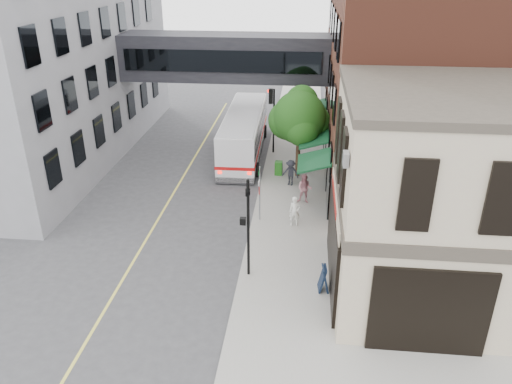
% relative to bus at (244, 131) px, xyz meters
% --- Properties ---
extents(ground, '(120.00, 120.00, 0.00)m').
position_rel_bus_xyz_m(ground, '(1.65, -16.90, -1.66)').
color(ground, '#38383A').
rests_on(ground, ground).
extents(sidewalk_main, '(4.00, 60.00, 0.15)m').
position_rel_bus_xyz_m(sidewalk_main, '(3.65, -2.90, -1.58)').
color(sidewalk_main, gray).
rests_on(sidewalk_main, ground).
extents(corner_building, '(10.19, 8.12, 8.45)m').
position_rel_bus_xyz_m(corner_building, '(10.63, -14.90, 2.55)').
color(corner_building, '#B6AC8B').
rests_on(corner_building, ground).
extents(brick_building, '(13.76, 18.00, 14.00)m').
position_rel_bus_xyz_m(brick_building, '(11.63, -1.90, 5.33)').
color(brick_building, '#55271A').
rests_on(brick_building, ground).
extents(opposite_building, '(14.00, 24.00, 14.00)m').
position_rel_bus_xyz_m(opposite_building, '(-15.35, -0.90, 5.34)').
color(opposite_building, slate).
rests_on(opposite_building, ground).
extents(skyway_bridge, '(14.00, 3.18, 3.00)m').
position_rel_bus_xyz_m(skyway_bridge, '(-1.35, 1.10, 4.84)').
color(skyway_bridge, black).
rests_on(skyway_bridge, ground).
extents(traffic_signal_near, '(0.44, 0.22, 4.60)m').
position_rel_bus_xyz_m(traffic_signal_near, '(2.02, -14.90, 1.33)').
color(traffic_signal_near, black).
rests_on(traffic_signal_near, sidewalk_main).
extents(traffic_signal_far, '(0.53, 0.28, 4.50)m').
position_rel_bus_xyz_m(traffic_signal_far, '(1.91, 0.10, 1.68)').
color(traffic_signal_far, black).
rests_on(traffic_signal_far, sidewalk_main).
extents(street_sign_pole, '(0.08, 0.75, 3.00)m').
position_rel_bus_xyz_m(street_sign_pole, '(2.04, -9.90, 0.28)').
color(street_sign_pole, gray).
rests_on(street_sign_pole, sidewalk_main).
extents(street_tree, '(3.80, 3.20, 5.60)m').
position_rel_bus_xyz_m(street_tree, '(3.85, -3.68, 2.25)').
color(street_tree, '#382619').
rests_on(street_tree, sidewalk_main).
extents(lane_marking, '(0.12, 40.00, 0.01)m').
position_rel_bus_xyz_m(lane_marking, '(-3.35, -6.90, -1.65)').
color(lane_marking, '#D8CC4C').
rests_on(lane_marking, ground).
extents(bus, '(2.83, 11.04, 2.96)m').
position_rel_bus_xyz_m(bus, '(0.00, 0.00, 0.00)').
color(bus, silver).
rests_on(bus, ground).
extents(pedestrian_a, '(0.61, 0.45, 1.56)m').
position_rel_bus_xyz_m(pedestrian_a, '(3.88, -10.32, -0.73)').
color(pedestrian_a, white).
rests_on(pedestrian_a, sidewalk_main).
extents(pedestrian_b, '(0.91, 0.76, 1.69)m').
position_rel_bus_xyz_m(pedestrian_b, '(4.35, -7.65, -0.66)').
color(pedestrian_b, '#C6808A').
rests_on(pedestrian_b, sidewalk_main).
extents(pedestrian_c, '(1.17, 0.88, 1.60)m').
position_rel_bus_xyz_m(pedestrian_c, '(3.47, -5.35, -0.71)').
color(pedestrian_c, black).
rests_on(pedestrian_c, sidewalk_main).
extents(newspaper_box, '(0.48, 0.44, 0.90)m').
position_rel_bus_xyz_m(newspaper_box, '(2.67, -3.88, -1.06)').
color(newspaper_box, '#1C6116').
rests_on(newspaper_box, sidewalk_main).
extents(sandwich_board, '(0.45, 0.65, 1.11)m').
position_rel_bus_xyz_m(sandwich_board, '(5.25, -15.71, -0.95)').
color(sandwich_board, black).
rests_on(sandwich_board, sidewalk_main).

